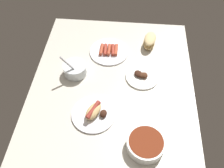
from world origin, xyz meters
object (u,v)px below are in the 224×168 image
object	(u,v)px
plate_hotdog_assembled	(94,113)
bowl_chili	(146,144)
plate_grilled_meat	(142,76)
bowl_coleslaw	(75,69)
bread_stack	(150,41)
plate_sausages	(109,51)

from	to	relation	value
plate_hotdog_assembled	bowl_chili	bearing A→B (deg)	59.63
plate_grilled_meat	bowl_coleslaw	bearing A→B (deg)	-89.84
plate_hotdog_assembled	bowl_coleslaw	size ratio (longest dim) A/B	1.38
bowl_chili	bowl_coleslaw	bearing A→B (deg)	-136.28
bread_stack	plate_hotdog_assembled	bearing A→B (deg)	-27.24
plate_hotdog_assembled	bowl_chili	size ratio (longest dim) A/B	1.27
bowl_chili	plate_sausages	bearing A→B (deg)	-159.58
plate_hotdog_assembled	plate_grilled_meat	bearing A→B (deg)	138.56
plate_grilled_meat	bowl_chili	bearing A→B (deg)	2.75
bread_stack	plate_grilled_meat	world-z (taller)	bread_stack
plate_hotdog_assembled	bread_stack	bearing A→B (deg)	152.76
plate_hotdog_assembled	plate_sausages	distance (cm)	45.83
plate_sausages	bowl_chili	bearing A→B (deg)	20.42
plate_hotdog_assembled	bowl_coleslaw	bearing A→B (deg)	-151.91
bowl_chili	bread_stack	size ratio (longest dim) A/B	1.25
plate_hotdog_assembled	bread_stack	world-z (taller)	bread_stack
plate_grilled_meat	plate_sausages	xyz separation A→B (cm)	(-18.68, -20.64, 0.00)
plate_hotdog_assembled	bowl_coleslaw	xyz separation A→B (cm)	(-26.92, -14.37, 1.85)
plate_grilled_meat	plate_sausages	world-z (taller)	plate_grilled_meat
plate_hotdog_assembled	plate_grilled_meat	size ratio (longest dim) A/B	1.19
plate_sausages	bowl_coleslaw	distance (cm)	25.88
plate_hotdog_assembled	plate_sausages	world-z (taller)	plate_hotdog_assembled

